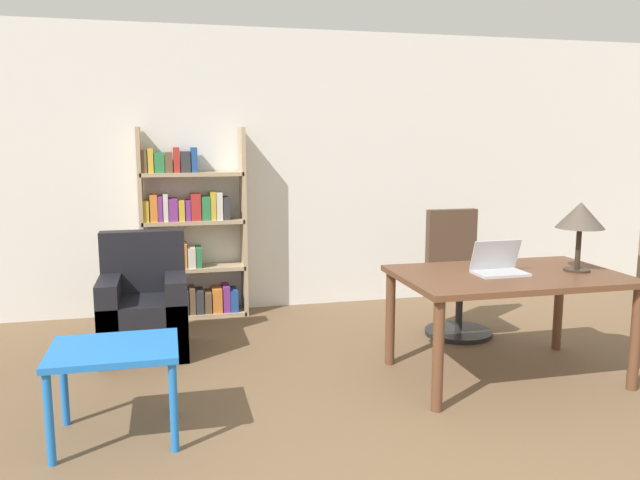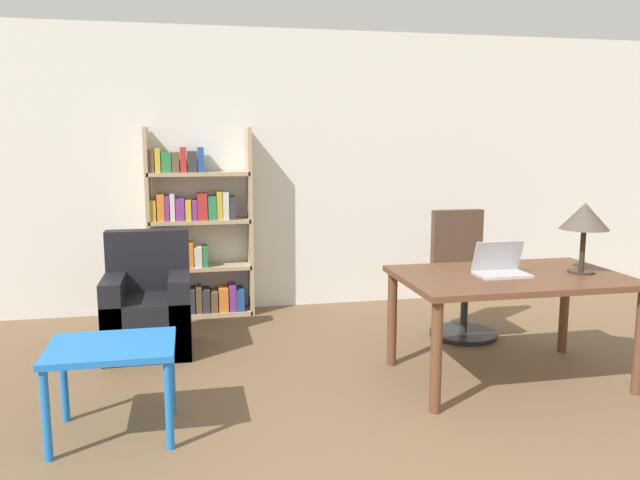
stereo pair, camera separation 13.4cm
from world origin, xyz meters
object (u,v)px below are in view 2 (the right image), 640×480
(office_chair, at_px, (462,282))
(side_table_blue, at_px, (112,357))
(table_lamp, at_px, (585,218))
(laptop, at_px, (500,268))
(armchair, at_px, (149,311))
(bookshelf, at_px, (194,238))
(desk, at_px, (510,287))

(office_chair, height_order, side_table_blue, office_chair)
(side_table_blue, bearing_deg, table_lamp, 5.09)
(laptop, xyz_separation_m, armchair, (-2.40, 1.13, -0.48))
(table_lamp, distance_m, bookshelf, 3.39)
(side_table_blue, relative_size, bookshelf, 0.39)
(desk, height_order, table_lamp, table_lamp)
(laptop, distance_m, bookshelf, 2.91)
(table_lamp, relative_size, armchair, 0.52)
(desk, distance_m, bookshelf, 2.97)
(desk, relative_size, office_chair, 1.44)
(table_lamp, xyz_separation_m, armchair, (-2.99, 1.17, -0.81))
(laptop, bearing_deg, table_lamp, -4.31)
(desk, height_order, armchair, armchair)
(desk, height_order, office_chair, office_chair)
(side_table_blue, xyz_separation_m, bookshelf, (0.48, 2.41, 0.29))
(laptop, height_order, table_lamp, table_lamp)
(office_chair, distance_m, armchair, 2.60)
(table_lamp, height_order, side_table_blue, table_lamp)
(laptop, relative_size, table_lamp, 0.72)
(side_table_blue, bearing_deg, bookshelf, 78.72)
(desk, height_order, bookshelf, bookshelf)
(bookshelf, bearing_deg, side_table_blue, -101.28)
(desk, relative_size, armchair, 1.63)
(office_chair, bearing_deg, table_lamp, -69.89)
(side_table_blue, distance_m, bookshelf, 2.47)
(table_lamp, bearing_deg, desk, 174.84)
(table_lamp, height_order, armchair, table_lamp)
(desk, distance_m, side_table_blue, 2.62)
(table_lamp, distance_m, office_chair, 1.32)
(table_lamp, bearing_deg, armchair, 158.57)
(laptop, distance_m, armchair, 2.70)
(desk, distance_m, armchair, 2.75)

